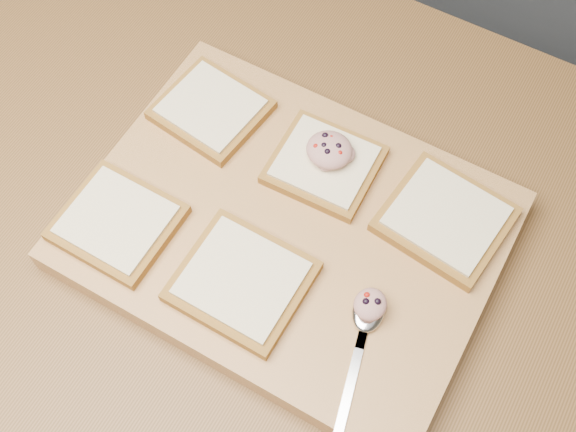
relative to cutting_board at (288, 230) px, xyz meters
The scene contains 11 objects.
ground 0.92m from the cutting_board, ahead, with size 4.00×4.00×0.00m, color #515459.
island_counter 0.47m from the cutting_board, ahead, with size 2.00×0.80×0.90m.
cutting_board is the anchor object (origin of this frame).
bread_far_left 0.18m from the cutting_board, 151.22° to the left, with size 0.13×0.12×0.02m.
bread_far_center 0.09m from the cutting_board, 89.38° to the left, with size 0.12×0.11×0.02m.
bread_far_right 0.18m from the cutting_board, 29.90° to the left, with size 0.14×0.13×0.02m.
bread_near_left 0.19m from the cutting_board, 149.52° to the right, with size 0.12×0.11×0.02m.
bread_near_center 0.09m from the cutting_board, 94.06° to the right, with size 0.13×0.12×0.02m.
tuna_salad_dollop 0.10m from the cutting_board, 88.75° to the left, with size 0.05×0.05×0.03m.
spoon 0.14m from the cutting_board, 25.74° to the right, with size 0.06×0.17×0.01m.
spoon_salad 0.14m from the cutting_board, 21.60° to the right, with size 0.03×0.04×0.02m.
Camera 1 is at (0.10, -0.33, 1.65)m, focal length 45.00 mm.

